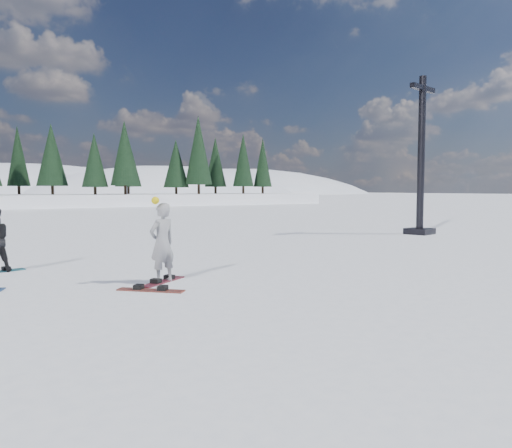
{
  "coord_description": "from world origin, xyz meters",
  "views": [
    {
      "loc": [
        -3.71,
        -12.3,
        2.23
      ],
      "look_at": [
        4.66,
        1.24,
        1.1
      ],
      "focal_mm": 35.0,
      "sensor_mm": 36.0,
      "label": 1
    }
  ],
  "objects": [
    {
      "name": "ground",
      "position": [
        0.0,
        0.0,
        0.0
      ],
      "size": [
        420.0,
        420.0,
        0.0
      ],
      "primitive_type": "plane",
      "color": "white",
      "rests_on": "ground"
    },
    {
      "name": "lift_tower",
      "position": [
        15.98,
        4.25,
        3.11
      ],
      "size": [
        2.1,
        1.37,
        7.65
      ],
      "rotation": [
        0.0,
        0.0,
        0.22
      ],
      "color": "black",
      "rests_on": "ground"
    },
    {
      "name": "snowboarder_woman",
      "position": [
        0.58,
        -1.12,
        0.96
      ],
      "size": [
        0.8,
        0.64,
        2.05
      ],
      "rotation": [
        0.0,
        0.0,
        3.45
      ],
      "color": "gray",
      "rests_on": "ground"
    },
    {
      "name": "snowboard_woman",
      "position": [
        0.58,
        -1.12,
        0.01
      ],
      "size": [
        1.39,
        1.08,
        0.03
      ],
      "primitive_type": "cube",
      "rotation": [
        0.0,
        0.0,
        0.6
      ],
      "color": "maroon",
      "rests_on": "ground"
    },
    {
      "name": "snowboard_loose_b",
      "position": [
        -0.02,
        -1.95,
        0.01
      ],
      "size": [
        1.28,
        1.24,
        0.03
      ],
      "primitive_type": "cube",
      "rotation": [
        0.0,
        0.0,
        -0.76
      ],
      "color": "#973521",
      "rests_on": "ground"
    }
  ]
}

